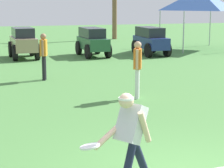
% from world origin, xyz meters
% --- Properties ---
extents(frisbee_thrower, '(1.06, 0.60, 1.42)m').
position_xyz_m(frisbee_thrower, '(-0.85, 0.18, 0.80)').
color(frisbee_thrower, '#191E38').
rests_on(frisbee_thrower, ground_plane).
extents(frisbee_in_flight, '(0.38, 0.38, 0.07)m').
position_xyz_m(frisbee_in_flight, '(-1.49, -0.03, 0.76)').
color(frisbee_in_flight, white).
extents(teammate_near_sideline, '(0.32, 0.48, 1.56)m').
position_xyz_m(teammate_near_sideline, '(1.14, 5.67, 0.94)').
color(teammate_near_sideline, silver).
rests_on(teammate_near_sideline, ground_plane).
extents(teammate_midfield, '(0.29, 0.49, 1.56)m').
position_xyz_m(teammate_midfield, '(-0.96, 9.12, 0.94)').
color(teammate_midfield, black).
rests_on(teammate_midfield, ground_plane).
extents(parked_car_slot_b, '(1.29, 2.40, 1.40)m').
position_xyz_m(parked_car_slot_b, '(-1.18, 14.94, 0.74)').
color(parked_car_slot_b, '#998466').
rests_on(parked_car_slot_b, ground_plane).
extents(parked_car_slot_c, '(1.28, 2.45, 1.34)m').
position_xyz_m(parked_car_slot_c, '(2.06, 14.84, 0.72)').
color(parked_car_slot_c, '#235133').
rests_on(parked_car_slot_c, ground_plane).
extents(parked_car_slot_d, '(1.24, 2.44, 1.34)m').
position_xyz_m(parked_car_slot_d, '(4.88, 14.53, 0.72)').
color(parked_car_slot_d, navy).
rests_on(parked_car_slot_d, ground_plane).
extents(event_tent, '(3.31, 3.31, 3.19)m').
position_xyz_m(event_tent, '(8.22, 16.16, 2.64)').
color(event_tent, '#B2B5BA').
rests_on(event_tent, ground_plane).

